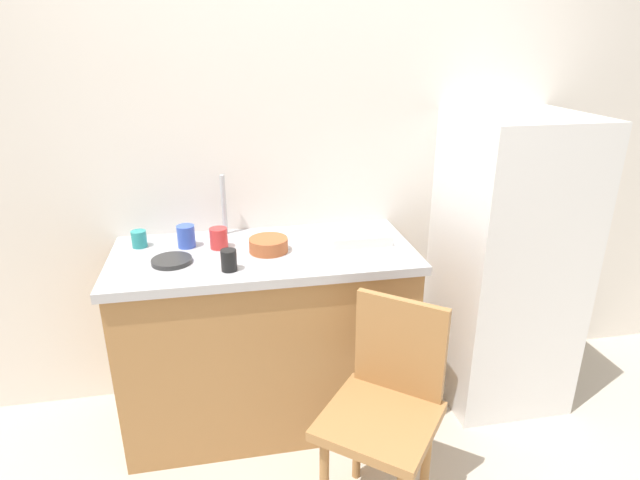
% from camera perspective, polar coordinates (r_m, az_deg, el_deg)
% --- Properties ---
extents(back_wall, '(4.80, 0.10, 2.49)m').
position_cam_1_polar(back_wall, '(2.63, -2.08, 9.13)').
color(back_wall, white).
rests_on(back_wall, ground_plane).
extents(cabinet_base, '(1.31, 0.60, 0.86)m').
position_cam_1_polar(cabinet_base, '(2.59, -5.75, -10.73)').
color(cabinet_base, '#A87542').
rests_on(cabinet_base, ground_plane).
extents(countertop, '(1.35, 0.64, 0.04)m').
position_cam_1_polar(countertop, '(2.39, -6.14, -1.55)').
color(countertop, '#B7B7BC').
rests_on(countertop, cabinet_base).
extents(faucet, '(0.02, 0.02, 0.29)m').
position_cam_1_polar(faucet, '(2.56, -10.43, 3.78)').
color(faucet, '#B7B7BC').
rests_on(faucet, countertop).
extents(refrigerator, '(0.59, 0.61, 1.47)m').
position_cam_1_polar(refrigerator, '(2.80, 19.57, -2.35)').
color(refrigerator, white).
rests_on(refrigerator, ground_plane).
extents(chair, '(0.56, 0.56, 0.89)m').
position_cam_1_polar(chair, '(2.09, 7.16, -17.40)').
color(chair, '#A87542').
rests_on(chair, ground_plane).
extents(dish_tray, '(0.28, 0.20, 0.05)m').
position_cam_1_polar(dish_tray, '(2.47, 4.15, 0.42)').
color(dish_tray, white).
rests_on(dish_tray, countertop).
extents(terracotta_bowl, '(0.17, 0.17, 0.06)m').
position_cam_1_polar(terracotta_bowl, '(2.35, -5.63, -0.53)').
color(terracotta_bowl, '#B25B33').
rests_on(terracotta_bowl, countertop).
extents(hotplate, '(0.17, 0.17, 0.02)m').
position_cam_1_polar(hotplate, '(2.32, -15.85, -2.19)').
color(hotplate, '#2D2D2D').
rests_on(hotplate, countertop).
extents(cup_teal, '(0.07, 0.07, 0.08)m').
position_cam_1_polar(cup_teal, '(2.53, -19.10, 0.11)').
color(cup_teal, teal).
rests_on(cup_teal, countertop).
extents(cup_blue, '(0.08, 0.08, 0.10)m').
position_cam_1_polar(cup_blue, '(2.46, -14.37, 0.39)').
color(cup_blue, blue).
rests_on(cup_blue, countertop).
extents(cup_black, '(0.07, 0.07, 0.09)m').
position_cam_1_polar(cup_black, '(2.18, -9.90, -2.19)').
color(cup_black, black).
rests_on(cup_black, countertop).
extents(cup_red, '(0.08, 0.08, 0.09)m').
position_cam_1_polar(cup_red, '(2.42, -10.97, 0.20)').
color(cup_red, red).
rests_on(cup_red, countertop).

